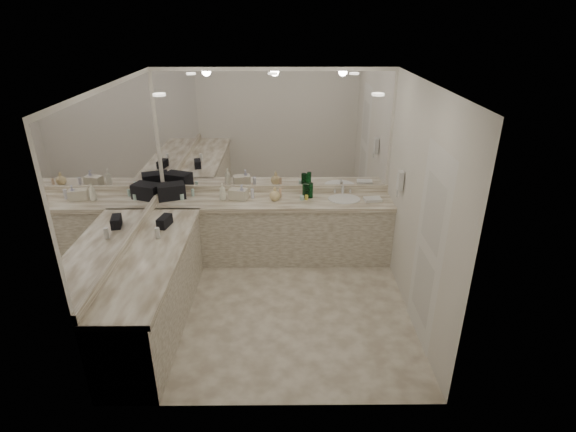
{
  "coord_description": "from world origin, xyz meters",
  "views": [
    {
      "loc": [
        0.14,
        -4.48,
        3.24
      ],
      "look_at": [
        0.17,
        0.4,
        1.01
      ],
      "focal_mm": 28.0,
      "sensor_mm": 36.0,
      "label": 1
    }
  ],
  "objects_px": {
    "hand_towel": "(373,199)",
    "black_toiletry_bag": "(171,191)",
    "soap_bottle_b": "(242,193)",
    "sink": "(344,200)",
    "cream_cosmetic_case": "(238,194)",
    "soap_bottle_a": "(223,192)",
    "wall_phone": "(400,181)",
    "soap_bottle_c": "(275,194)"
  },
  "relations": [
    {
      "from": "hand_towel",
      "to": "soap_bottle_c",
      "type": "xyz_separation_m",
      "value": [
        -1.33,
        0.03,
        0.08
      ]
    },
    {
      "from": "sink",
      "to": "soap_bottle_a",
      "type": "xyz_separation_m",
      "value": [
        -1.66,
        -0.01,
        0.12
      ]
    },
    {
      "from": "hand_towel",
      "to": "soap_bottle_a",
      "type": "xyz_separation_m",
      "value": [
        -2.04,
        0.04,
        0.1
      ]
    },
    {
      "from": "wall_phone",
      "to": "sink",
      "type": "bearing_deg",
      "value": 140.43
    },
    {
      "from": "cream_cosmetic_case",
      "to": "soap_bottle_a",
      "type": "bearing_deg",
      "value": -158.12
    },
    {
      "from": "black_toiletry_bag",
      "to": "cream_cosmetic_case",
      "type": "height_order",
      "value": "black_toiletry_bag"
    },
    {
      "from": "hand_towel",
      "to": "soap_bottle_b",
      "type": "relative_size",
      "value": 1.04
    },
    {
      "from": "black_toiletry_bag",
      "to": "soap_bottle_a",
      "type": "xyz_separation_m",
      "value": [
        0.71,
        -0.07,
        0.01
      ]
    },
    {
      "from": "wall_phone",
      "to": "soap_bottle_c",
      "type": "xyz_separation_m",
      "value": [
        -1.55,
        0.47,
        -0.36
      ]
    },
    {
      "from": "soap_bottle_b",
      "to": "black_toiletry_bag",
      "type": "bearing_deg",
      "value": 175.46
    },
    {
      "from": "soap_bottle_c",
      "to": "sink",
      "type": "bearing_deg",
      "value": 1.53
    },
    {
      "from": "soap_bottle_a",
      "to": "soap_bottle_c",
      "type": "xyz_separation_m",
      "value": [
        0.71,
        -0.01,
        -0.02
      ]
    },
    {
      "from": "sink",
      "to": "hand_towel",
      "type": "relative_size",
      "value": 1.92
    },
    {
      "from": "black_toiletry_bag",
      "to": "soap_bottle_c",
      "type": "xyz_separation_m",
      "value": [
        1.42,
        -0.08,
        -0.01
      ]
    },
    {
      "from": "wall_phone",
      "to": "cream_cosmetic_case",
      "type": "height_order",
      "value": "wall_phone"
    },
    {
      "from": "black_toiletry_bag",
      "to": "hand_towel",
      "type": "xyz_separation_m",
      "value": [
        2.75,
        -0.11,
        -0.09
      ]
    },
    {
      "from": "black_toiletry_bag",
      "to": "soap_bottle_a",
      "type": "relative_size",
      "value": 1.54
    },
    {
      "from": "black_toiletry_bag",
      "to": "soap_bottle_b",
      "type": "relative_size",
      "value": 1.67
    },
    {
      "from": "cream_cosmetic_case",
      "to": "soap_bottle_a",
      "type": "xyz_separation_m",
      "value": [
        -0.21,
        -0.03,
        0.05
      ]
    },
    {
      "from": "black_toiletry_bag",
      "to": "soap_bottle_c",
      "type": "distance_m",
      "value": 1.43
    },
    {
      "from": "soap_bottle_a",
      "to": "black_toiletry_bag",
      "type": "bearing_deg",
      "value": 174.15
    },
    {
      "from": "wall_phone",
      "to": "soap_bottle_b",
      "type": "xyz_separation_m",
      "value": [
        -2.0,
        0.48,
        -0.34
      ]
    },
    {
      "from": "black_toiletry_bag",
      "to": "soap_bottle_b",
      "type": "bearing_deg",
      "value": -4.54
    },
    {
      "from": "cream_cosmetic_case",
      "to": "hand_towel",
      "type": "distance_m",
      "value": 1.83
    },
    {
      "from": "black_toiletry_bag",
      "to": "soap_bottle_b",
      "type": "height_order",
      "value": "soap_bottle_b"
    },
    {
      "from": "soap_bottle_b",
      "to": "soap_bottle_c",
      "type": "height_order",
      "value": "soap_bottle_b"
    },
    {
      "from": "wall_phone",
      "to": "hand_towel",
      "type": "height_order",
      "value": "wall_phone"
    },
    {
      "from": "sink",
      "to": "soap_bottle_a",
      "type": "bearing_deg",
      "value": -179.51
    },
    {
      "from": "sink",
      "to": "wall_phone",
      "type": "distance_m",
      "value": 0.91
    },
    {
      "from": "black_toiletry_bag",
      "to": "soap_bottle_c",
      "type": "bearing_deg",
      "value": -3.4
    },
    {
      "from": "wall_phone",
      "to": "soap_bottle_a",
      "type": "distance_m",
      "value": 2.34
    },
    {
      "from": "cream_cosmetic_case",
      "to": "soap_bottle_b",
      "type": "bearing_deg",
      "value": -17.44
    },
    {
      "from": "soap_bottle_b",
      "to": "sink",
      "type": "bearing_deg",
      "value": 0.77
    },
    {
      "from": "wall_phone",
      "to": "cream_cosmetic_case",
      "type": "xyz_separation_m",
      "value": [
        -2.05,
        0.51,
        -0.38
      ]
    },
    {
      "from": "sink",
      "to": "soap_bottle_b",
      "type": "relative_size",
      "value": 2.0
    },
    {
      "from": "sink",
      "to": "soap_bottle_c",
      "type": "relative_size",
      "value": 2.32
    },
    {
      "from": "cream_cosmetic_case",
      "to": "soap_bottle_b",
      "type": "height_order",
      "value": "soap_bottle_b"
    },
    {
      "from": "wall_phone",
      "to": "soap_bottle_c",
      "type": "height_order",
      "value": "wall_phone"
    },
    {
      "from": "cream_cosmetic_case",
      "to": "soap_bottle_c",
      "type": "relative_size",
      "value": 1.28
    },
    {
      "from": "cream_cosmetic_case",
      "to": "soap_bottle_a",
      "type": "distance_m",
      "value": 0.22
    },
    {
      "from": "hand_towel",
      "to": "black_toiletry_bag",
      "type": "bearing_deg",
      "value": 177.61
    },
    {
      "from": "wall_phone",
      "to": "soap_bottle_c",
      "type": "bearing_deg",
      "value": 163.02
    }
  ]
}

